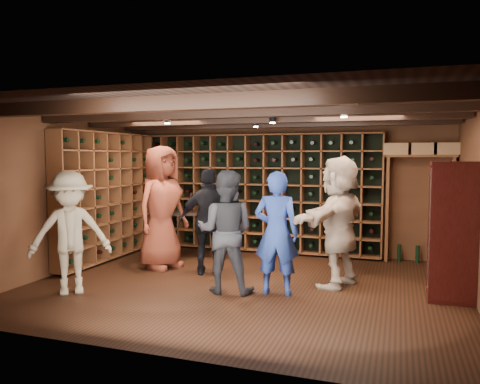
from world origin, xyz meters
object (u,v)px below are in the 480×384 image
(guest_woman_black, at_px, (210,222))
(guest_beige, at_px, (339,221))
(man_blue_shirt, at_px, (277,233))
(guest_red_floral, at_px, (162,207))
(man_grey_suit, at_px, (226,231))
(guest_khaki, at_px, (70,233))
(display_cabinet, at_px, (452,234))
(tasting_table, at_px, (193,217))

(guest_woman_black, distance_m, guest_beige, 1.99)
(man_blue_shirt, relative_size, guest_red_floral, 0.82)
(guest_red_floral, bearing_deg, guest_woman_black, -81.58)
(man_blue_shirt, height_order, guest_beige, guest_beige)
(man_grey_suit, xyz_separation_m, guest_red_floral, (-1.48, 0.95, 0.18))
(man_blue_shirt, bearing_deg, guest_khaki, 13.81)
(display_cabinet, relative_size, tasting_table, 1.41)
(man_grey_suit, distance_m, tasting_table, 2.30)
(guest_khaki, bearing_deg, display_cabinet, -23.76)
(guest_beige, distance_m, tasting_table, 2.96)
(man_grey_suit, relative_size, guest_woman_black, 1.00)
(display_cabinet, relative_size, guest_beige, 0.94)
(man_grey_suit, height_order, tasting_table, man_grey_suit)
(guest_red_floral, distance_m, guest_khaki, 1.76)
(man_grey_suit, distance_m, guest_khaki, 2.08)
(man_grey_suit, height_order, guest_woman_black, man_grey_suit)
(man_grey_suit, bearing_deg, tasting_table, -61.37)
(tasting_table, bearing_deg, display_cabinet, -41.18)
(man_blue_shirt, xyz_separation_m, guest_woman_black, (-1.25, 0.68, 0.00))
(man_blue_shirt, relative_size, guest_woman_black, 1.00)
(display_cabinet, distance_m, guest_beige, 1.46)
(guest_red_floral, relative_size, guest_woman_black, 1.22)
(guest_red_floral, xyz_separation_m, tasting_table, (0.15, 0.92, -0.26))
(display_cabinet, bearing_deg, man_blue_shirt, -168.50)
(guest_woman_black, relative_size, tasting_table, 1.33)
(display_cabinet, xyz_separation_m, guest_khaki, (-4.80, -1.31, -0.04))
(guest_woman_black, distance_m, tasting_table, 1.31)
(man_blue_shirt, relative_size, tasting_table, 1.33)
(tasting_table, bearing_deg, guest_beige, -45.38)
(guest_red_floral, height_order, guest_khaki, guest_red_floral)
(display_cabinet, bearing_deg, man_grey_suit, -168.69)
(guest_woman_black, xyz_separation_m, guest_beige, (1.99, -0.02, 0.10))
(man_grey_suit, distance_m, guest_woman_black, 0.99)
(man_blue_shirt, xyz_separation_m, man_grey_suit, (-0.68, -0.13, 0.00))
(display_cabinet, xyz_separation_m, guest_red_floral, (-4.34, 0.38, 0.15))
(guest_red_floral, xyz_separation_m, guest_khaki, (-0.47, -1.69, -0.19))
(tasting_table, bearing_deg, man_grey_suit, -78.47)
(display_cabinet, relative_size, guest_khaki, 1.07)
(guest_red_floral, relative_size, guest_beige, 1.09)
(guest_khaki, relative_size, tasting_table, 1.32)
(guest_red_floral, relative_size, guest_khaki, 1.23)
(guest_khaki, bearing_deg, guest_beige, -14.53)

